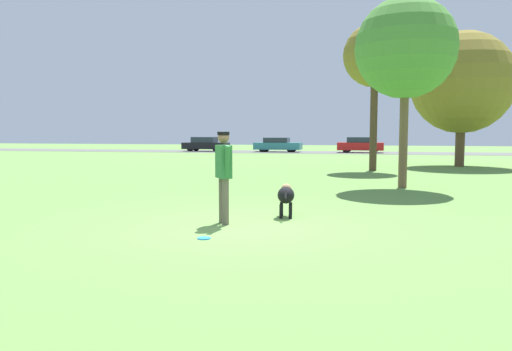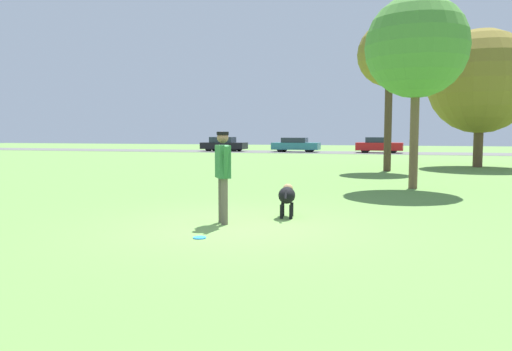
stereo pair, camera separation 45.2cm
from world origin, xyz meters
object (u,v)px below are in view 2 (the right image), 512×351
(frisbee, at_px, (200,238))
(parked_car_black, at_px, (224,144))
(dog, at_px, (287,196))
(parked_car_teal, at_px, (296,145))
(parked_car_red, at_px, (379,145))
(tree_far_right, at_px, (481,82))
(person, at_px, (223,169))
(tree_mid_center, at_px, (390,56))
(tree_near_right, at_px, (417,47))

(frisbee, distance_m, parked_car_black, 38.51)
(dog, xyz_separation_m, parked_car_teal, (-6.58, 33.98, 0.20))
(dog, xyz_separation_m, parked_car_red, (0.71, 33.95, 0.22))
(dog, xyz_separation_m, parked_car_black, (-13.42, 34.00, 0.21))
(dog, height_order, parked_car_teal, parked_car_teal)
(tree_far_right, xyz_separation_m, parked_car_red, (-5.41, 16.64, -3.62))
(person, distance_m, tree_far_right, 19.96)
(tree_mid_center, relative_size, parked_car_black, 1.59)
(dog, relative_size, parked_car_teal, 0.22)
(dog, distance_m, parked_car_teal, 34.61)
(tree_near_right, distance_m, parked_car_teal, 29.46)
(parked_car_teal, bearing_deg, parked_car_black, -179.49)
(tree_near_right, height_order, parked_car_red, tree_near_right)
(parked_car_red, bearing_deg, tree_far_right, -69.48)
(person, xyz_separation_m, parked_car_red, (1.74, 34.99, -0.39))
(tree_far_right, xyz_separation_m, tree_mid_center, (-4.36, -3.95, 0.89))
(parked_car_red, bearing_deg, tree_mid_center, -84.58)
(tree_mid_center, distance_m, parked_car_black, 26.01)
(frisbee, xyz_separation_m, parked_car_red, (1.66, 36.38, 0.66))
(parked_car_teal, bearing_deg, person, -80.30)
(tree_mid_center, bearing_deg, parked_car_red, 92.92)
(frisbee, bearing_deg, parked_car_teal, 98.78)
(tree_mid_center, bearing_deg, dog, -97.48)
(tree_far_right, bearing_deg, frisbee, -109.72)
(tree_mid_center, height_order, parked_car_black, tree_mid_center)
(parked_car_red, bearing_deg, tree_near_right, -83.44)
(frisbee, bearing_deg, tree_mid_center, 80.26)
(dog, distance_m, tree_near_right, 7.84)
(parked_car_black, distance_m, parked_car_red, 14.13)
(person, height_order, parked_car_teal, person)
(dog, bearing_deg, person, 126.53)
(tree_mid_center, bearing_deg, frisbee, -99.74)
(parked_car_red, bearing_deg, parked_car_black, -177.70)
(tree_far_right, bearing_deg, tree_near_right, -107.31)
(frisbee, relative_size, parked_car_black, 0.05)
(tree_far_right, height_order, parked_car_red, tree_far_right)
(tree_far_right, xyz_separation_m, parked_car_black, (-19.54, 16.69, -3.63))
(dog, height_order, tree_mid_center, tree_mid_center)
(tree_near_right, relative_size, tree_mid_center, 0.89)
(person, bearing_deg, tree_mid_center, 137.06)
(parked_car_black, bearing_deg, tree_mid_center, -52.70)
(parked_car_black, height_order, parked_car_red, parked_car_red)
(dog, distance_m, frisbee, 2.64)
(tree_far_right, height_order, parked_car_teal, tree_far_right)
(tree_near_right, relative_size, parked_car_teal, 1.41)
(frisbee, height_order, parked_car_red, parked_car_red)
(tree_mid_center, distance_m, parked_car_red, 21.10)
(tree_near_right, bearing_deg, person, -116.93)
(person, bearing_deg, parked_car_black, 167.48)
(person, xyz_separation_m, tree_far_right, (7.15, 18.35, 3.22))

